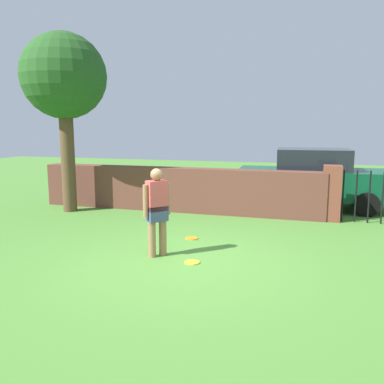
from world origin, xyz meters
TOP-DOWN VIEW (x-y plane):
  - ground_plane at (0.00, 0.00)m, footprint 40.00×40.00m
  - brick_wall at (-1.50, 4.04)m, footprint 8.02×0.50m
  - tree at (-4.37, 3.17)m, footprint 2.28×2.28m
  - person at (-0.54, 0.17)m, footprint 0.40×0.43m
  - fence_gate at (3.64, 4.04)m, footprint 2.49×0.44m
  - car at (2.13, 5.58)m, footprint 4.30×2.13m
  - frisbee_orange at (-0.27, 1.44)m, footprint 0.27×0.27m
  - frisbee_yellow at (0.18, -0.02)m, footprint 0.27×0.27m

SIDE VIEW (x-z plane):
  - ground_plane at x=0.00m, z-range 0.00..0.00m
  - frisbee_orange at x=-0.27m, z-range 0.00..0.02m
  - frisbee_yellow at x=0.18m, z-range 0.00..0.02m
  - brick_wall at x=-1.50m, z-range 0.00..1.22m
  - fence_gate at x=3.64m, z-range 0.00..1.40m
  - car at x=2.13m, z-range 0.00..1.72m
  - person at x=-0.54m, z-range 0.09..1.71m
  - tree at x=-4.37m, z-range 1.20..6.02m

